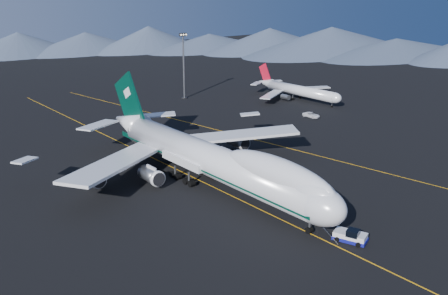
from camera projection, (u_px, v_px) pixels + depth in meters
ground at (211, 186)px, 101.34m from camera, size 500.00×500.00×0.00m
taxiway_line_main at (211, 186)px, 101.34m from camera, size 0.25×220.00×0.01m
taxiway_line_side at (280, 146)px, 126.75m from camera, size 28.08×198.09×0.01m
boeing_747 at (210, 159)px, 99.59m from camera, size 59.62×72.43×19.37m
pushback_tug at (350, 237)px, 79.02m from camera, size 4.30×5.82×2.28m
second_jet at (297, 90)px, 178.20m from camera, size 34.94×39.47×11.23m
service_van at (311, 115)px, 154.51m from camera, size 2.79×5.64×1.54m
floodlight_mast at (184, 66)px, 177.85m from camera, size 2.87×2.15×23.25m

